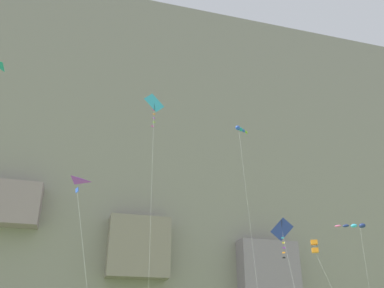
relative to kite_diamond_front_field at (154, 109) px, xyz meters
The scene contains 8 objects.
cliff_face 46.46m from the kite_diamond_front_field, 85.40° to the left, with size 180.00×31.33×66.55m.
kite_diamond_front_field is the anchor object (origin of this frame).
kite_windsock_upper_left 29.86m from the kite_diamond_front_field, 19.65° to the left, with size 3.24×4.25×16.27m.
kite_diamond_near_cliff 16.20m from the kite_diamond_front_field, ahead, with size 1.75×2.88×12.80m.
kite_delta_high_left 17.90m from the kite_diamond_front_field, 118.81° to the right, with size 2.95×2.61×10.90m.
kite_delta_low_right 14.22m from the kite_diamond_front_field, 151.20° to the right, with size 2.64×3.04×20.76m.
kite_box_high_center 20.02m from the kite_diamond_front_field, ahead, with size 1.97×4.27×11.78m.
kite_windsock_high_right 15.68m from the kite_diamond_front_field, 35.32° to the left, with size 2.97×7.68×27.40m.
Camera 1 is at (-9.41, -12.32, 3.18)m, focal length 39.26 mm.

